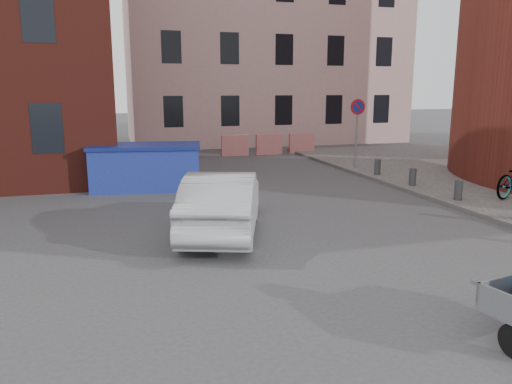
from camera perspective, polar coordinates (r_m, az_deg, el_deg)
name	(u,v)px	position (r m, az deg, el deg)	size (l,w,h in m)	color
ground	(302,266)	(9.22, 5.25, -8.37)	(120.00, 120.00, 0.00)	#38383A
building_pink	(262,23)	(31.66, 0.74, 18.71)	(16.00, 8.00, 14.00)	#CE9F9F
no_parking_sign	(357,119)	(19.84, 11.50, 8.19)	(0.60, 0.09, 2.65)	gray
bollards	(458,190)	(14.96, 22.12, 0.20)	(0.22, 9.02, 0.55)	#3A3A3D
barriers	(269,144)	(24.35, 1.50, 5.46)	(4.70, 0.18, 1.00)	red
dumpster	(146,167)	(16.29, -12.43, 2.85)	(3.66, 2.29, 1.43)	#20329A
silver_car	(222,202)	(11.05, -3.87, -1.19)	(1.47, 4.23, 1.39)	#A6A8AD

